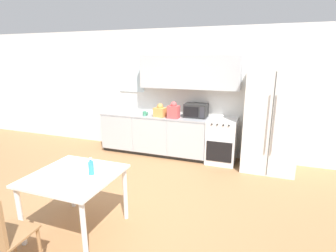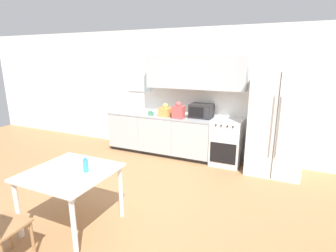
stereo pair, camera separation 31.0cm
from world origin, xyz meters
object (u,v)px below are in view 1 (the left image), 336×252
coffee_mug (145,113)px  drink_bottle (91,168)px  oven_range (222,141)px  refrigerator (271,121)px  microwave (196,110)px  dining_table (75,182)px

coffee_mug → drink_bottle: 2.70m
oven_range → refrigerator: (0.89, -0.06, 0.50)m
oven_range → drink_bottle: size_ratio=4.40×
microwave → dining_table: size_ratio=0.47×
oven_range → coffee_mug: bearing=-175.0°
microwave → dining_table: (-0.73, -2.97, -0.37)m
oven_range → drink_bottle: drink_bottle is taller
refrigerator → drink_bottle: 3.39m
coffee_mug → drink_bottle: bearing=-78.8°
coffee_mug → drink_bottle: size_ratio=0.54×
microwave → dining_table: microwave is taller
microwave → drink_bottle: 2.95m
microwave → drink_bottle: (-0.54, -2.90, -0.18)m
refrigerator → dining_table: bearing=-128.2°
microwave → coffee_mug: microwave is taller
dining_table → microwave: bearing=76.1°
coffee_mug → dining_table: bearing=-83.1°
refrigerator → coffee_mug: 2.54m
microwave → dining_table: bearing=-103.9°
refrigerator → microwave: (-1.47, 0.16, 0.07)m
oven_range → microwave: microwave is taller
dining_table → drink_bottle: 0.29m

